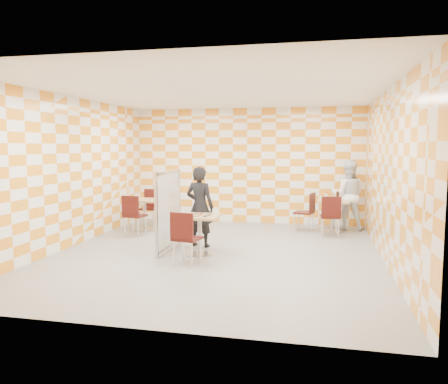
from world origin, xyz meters
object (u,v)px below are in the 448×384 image
object	(u,v)px
main_table	(200,228)
chair_empty_far	(151,204)
sport_bottle	(326,196)
empty_table	(144,209)
chair_main_front	(185,234)
chair_second_side	(308,209)
man_dark	(200,207)
chair_empty_near	(133,212)
partition	(168,210)
man_white	(348,195)
soda_bottle	(338,196)
second_table	(333,211)
chair_second_front	(331,213)

from	to	relation	value
main_table	chair_empty_far	xyz separation A→B (m)	(-2.04, 2.70, 0.04)
chair_empty_far	sport_bottle	distance (m)	4.36
empty_table	chair_main_front	bearing A→B (deg)	-56.20
chair_second_side	man_dark	world-z (taller)	man_dark
main_table	chair_empty_near	xyz separation A→B (m)	(-1.92, 1.36, 0.04)
partition	man_white	xyz separation A→B (m)	(3.52, 2.96, 0.05)
sport_bottle	soda_bottle	bearing A→B (deg)	8.07
chair_main_front	chair_second_side	bearing A→B (deg)	60.60
man_dark	empty_table	bearing A→B (deg)	-26.47
partition	chair_second_side	bearing A→B (deg)	43.52
partition	chair_main_front	bearing A→B (deg)	-57.52
second_table	partition	bearing A→B (deg)	-141.20
chair_empty_near	man_white	xyz separation A→B (m)	(4.74, 1.86, 0.30)
partition	sport_bottle	xyz separation A→B (m)	(3.00, 2.59, 0.05)
man_white	sport_bottle	xyz separation A→B (m)	(-0.52, -0.36, -0.00)
chair_main_front	soda_bottle	distance (m)	4.49
empty_table	chair_second_side	bearing A→B (deg)	9.30
chair_empty_far	man_dark	size ratio (longest dim) A/B	0.57
chair_empty_near	partition	size ratio (longest dim) A/B	0.60
chair_empty_far	man_dark	distance (m)	2.72
second_table	partition	world-z (taller)	partition
chair_empty_near	partition	distance (m)	1.66
empty_table	partition	xyz separation A→B (m)	(1.25, -1.83, 0.28)
man_dark	soda_bottle	distance (m)	3.51
main_table	second_table	bearing A→B (deg)	48.67
second_table	chair_main_front	size ratio (longest dim) A/B	0.81
man_dark	chair_empty_far	bearing A→B (deg)	-35.60
empty_table	partition	bearing A→B (deg)	-55.50
empty_table	soda_bottle	world-z (taller)	soda_bottle
chair_second_front	partition	xyz separation A→B (m)	(-3.09, -1.90, 0.25)
main_table	partition	distance (m)	0.79
chair_empty_far	main_table	bearing A→B (deg)	-52.95
empty_table	chair_second_front	size ratio (longest dim) A/B	0.81
chair_main_front	chair_second_front	xyz separation A→B (m)	(2.45, 2.90, 0.00)
empty_table	man_dark	bearing A→B (deg)	-37.87
chair_second_side	soda_bottle	size ratio (longest dim) A/B	4.02
sport_bottle	soda_bottle	world-z (taller)	soda_bottle
second_table	soda_bottle	size ratio (longest dim) A/B	3.26
empty_table	second_table	bearing A→B (deg)	9.16
empty_table	chair_empty_far	bearing A→B (deg)	98.32
chair_second_front	chair_second_side	xyz separation A→B (m)	(-0.51, 0.56, 0.00)
chair_empty_near	sport_bottle	xyz separation A→B (m)	(4.23, 1.50, 0.29)
chair_empty_far	chair_main_front	bearing A→B (deg)	-60.05
main_table	chair_empty_far	world-z (taller)	chair_empty_far
second_table	partition	size ratio (longest dim) A/B	0.48
empty_table	chair_empty_near	world-z (taller)	chair_empty_near
chair_empty_near	man_dark	bearing A→B (deg)	-20.18
empty_table	chair_main_front	xyz separation A→B (m)	(1.89, -2.83, 0.04)
empty_table	chair_second_side	distance (m)	3.89
chair_main_front	chair_second_side	world-z (taller)	same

